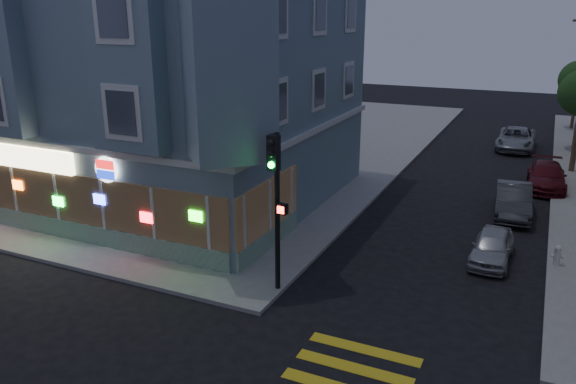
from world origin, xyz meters
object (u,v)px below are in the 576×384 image
Objects in this scene: parked_car_a at (492,247)px; traffic_signal at (276,187)px; parked_car_b at (513,200)px; parked_car_c at (547,176)px; parked_car_d at (516,139)px; fire_hydrant at (557,255)px.

traffic_signal is at bearing -135.77° from parked_car_a.
traffic_signal is (-6.23, -5.73, 3.16)m from parked_car_a.
parked_car_c is at bearing 71.31° from parked_car_b.
fire_hydrant is (2.70, -19.50, -0.17)m from parked_car_d.
parked_car_c is (1.31, 5.20, -0.05)m from parked_car_b.
fire_hydrant is (2.24, 0.34, -0.04)m from parked_car_a.
parked_car_b is 5.36m from parked_car_c.
parked_car_d is at bearing 92.97° from parked_car_a.
parked_car_c is at bearing 93.25° from fire_hydrant.
fire_hydrant is at bearing -74.86° from parked_car_b.
parked_car_c is (1.64, 10.90, 0.08)m from parked_car_a.
parked_car_a is at bearing -101.38° from parked_car_c.
parked_car_a is 0.79× the size of parked_car_b.
parked_car_b is at bearing 66.45° from traffic_signal.
traffic_signal reaches higher than parked_car_a.
parked_car_b is 0.82× the size of traffic_signal.
fire_hydrant is at bearing -82.54° from parked_car_d.
parked_car_d is (-2.10, 8.94, 0.06)m from parked_car_c.
parked_car_a reaches higher than fire_hydrant.
parked_car_b is at bearing -87.24° from parked_car_d.
fire_hydrant is (8.48, 6.07, -3.20)m from traffic_signal.
parked_car_a is 11.03m from parked_car_c.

